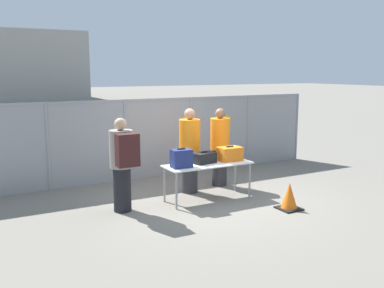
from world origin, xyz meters
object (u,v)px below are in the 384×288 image
Objects in this scene: suitcase_orange at (230,154)px; traffic_cone at (289,197)px; inspection_table at (208,167)px; utility_trailer at (172,149)px; traveler_hooded at (123,161)px; suitcase_black at (204,158)px; security_worker_far at (220,146)px; suitcase_navy at (181,158)px; security_worker_near at (190,150)px.

traffic_cone is (0.47, -1.32, -0.64)m from suitcase_orange.
inspection_table is 3.65m from utility_trailer.
suitcase_black is at bearing 0.38° from traveler_hooded.
security_worker_far reaches higher than utility_trailer.
suitcase_navy is at bearing -176.57° from inspection_table.
suitcase_navy is (-0.62, -0.04, 0.24)m from inspection_table.
traveler_hooded is (-1.75, 0.08, 0.28)m from inspection_table.
utility_trailer is (2.66, 3.45, -0.58)m from traveler_hooded.
inspection_table is 0.69m from security_worker_near.
security_worker_far is (0.86, 0.17, -0.02)m from security_worker_near.
utility_trailer is (0.91, 3.52, -0.30)m from inspection_table.
utility_trailer is at bearing 75.60° from inspection_table.
utility_trailer is at bearing 52.45° from traveler_hooded.
traveler_hooded is 3.42× the size of traffic_cone.
suitcase_navy is 0.87m from security_worker_near.
security_worker_far is at bearing 41.06° from suitcase_black.
traffic_cone is at bearing -36.85° from suitcase_navy.
utility_trailer is 4.80m from traffic_cone.
security_worker_far is (0.83, 0.72, 0.06)m from suitcase_black.
suitcase_navy is 0.23× the size of traveler_hooded.
traveler_hooded reaches higher than suitcase_navy.
security_worker_near is at bearing 137.10° from suitcase_orange.
suitcase_orange is 3.52m from utility_trailer.
traveler_hooded is at bearing 2.79° from security_worker_near.
suitcase_orange is at bearing -2.92° from suitcase_black.
suitcase_black is (0.58, 0.12, -0.07)m from suitcase_navy.
suitcase_navy reaches higher than inspection_table.
suitcase_navy is 0.79× the size of traffic_cone.
traveler_hooded is (-1.14, 0.11, 0.04)m from suitcase_navy.
suitcase_orange is 0.27× the size of traveler_hooded.
suitcase_orange is 0.79m from security_worker_far.
suitcase_black is 0.96× the size of traffic_cone.
suitcase_black is 0.60m from suitcase_orange.
inspection_table is 1.03× the size of security_worker_far.
security_worker_far is at bearing 96.43° from traffic_cone.
suitcase_orange is at bearing 109.60° from traffic_cone.
traveler_hooded reaches higher than utility_trailer.
security_worker_near reaches higher than suitcase_navy.
security_worker_far is 3.45× the size of traffic_cone.
suitcase_black reaches higher than traffic_cone.
suitcase_black is 1.02× the size of suitcase_orange.
inspection_table is 0.19m from suitcase_black.
security_worker_near reaches higher than traffic_cone.
suitcase_black is at bearing -105.40° from utility_trailer.
security_worker_far reaches higher than traffic_cone.
security_worker_near is 0.48× the size of utility_trailer.
traffic_cone is (1.10, -1.90, -0.69)m from security_worker_near.
traveler_hooded is at bearing 177.50° from inspection_table.
inspection_table reaches higher than traffic_cone.
suitcase_orange reaches higher than suitcase_black.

